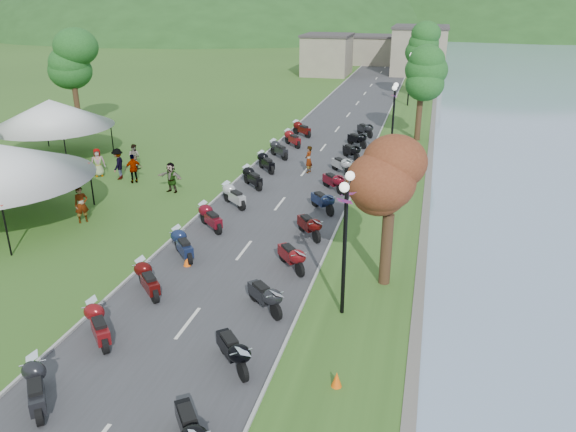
# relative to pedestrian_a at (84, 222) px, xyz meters

# --- Properties ---
(road) EXTENTS (7.00, 120.00, 0.02)m
(road) POSITION_rel_pedestrian_a_xyz_m (8.72, 16.84, 0.01)
(road) COLOR #3D3D40
(road) RESTS_ON ground
(hills_backdrop) EXTENTS (360.00, 120.00, 76.00)m
(hills_backdrop) POSITION_rel_pedestrian_a_xyz_m (8.72, 176.84, 0.00)
(hills_backdrop) COLOR #285621
(hills_backdrop) RESTS_ON ground
(far_building) EXTENTS (18.00, 16.00, 5.00)m
(far_building) POSITION_rel_pedestrian_a_xyz_m (6.72, 61.84, 2.50)
(far_building) COLOR gray
(far_building) RESTS_ON ground
(moto_row_left) EXTENTS (2.60, 50.15, 1.10)m
(moto_row_left) POSITION_rel_pedestrian_a_xyz_m (6.40, -4.04, 0.55)
(moto_row_left) COLOR #331411
(moto_row_left) RESTS_ON ground
(moto_row_right) EXTENTS (2.60, 45.85, 1.10)m
(moto_row_right) POSITION_rel_pedestrian_a_xyz_m (11.11, -0.62, 0.55)
(moto_row_right) COLOR #331411
(moto_row_right) RESTS_ON ground
(vendor_tent_side) EXTENTS (5.30, 5.30, 4.00)m
(vendor_tent_side) POSITION_rel_pedestrian_a_xyz_m (-8.23, 9.57, 2.00)
(vendor_tent_side) COLOR silver
(vendor_tent_side) RESTS_ON ground
(tree_lakeside) EXTENTS (2.36, 2.36, 6.54)m
(tree_lakeside) POSITION_rel_pedestrian_a_xyz_m (14.95, -2.58, 3.27)
(tree_lakeside) COLOR #256724
(tree_lakeside) RESTS_ON ground
(pedestrian_a) EXTENTS (0.80, 0.82, 1.82)m
(pedestrian_a) POSITION_rel_pedestrian_a_xyz_m (0.00, 0.00, 0.00)
(pedestrian_a) COLOR slate
(pedestrian_a) RESTS_ON ground
(pedestrian_b) EXTENTS (0.83, 0.51, 1.61)m
(pedestrian_b) POSITION_rel_pedestrian_a_xyz_m (-1.97, 8.77, 0.00)
(pedestrian_b) COLOR slate
(pedestrian_b) RESTS_ON ground
(pedestrian_c) EXTENTS (0.77, 1.30, 1.88)m
(pedestrian_c) POSITION_rel_pedestrian_a_xyz_m (-1.83, 6.59, 0.00)
(pedestrian_c) COLOR slate
(pedestrian_c) RESTS_ON ground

